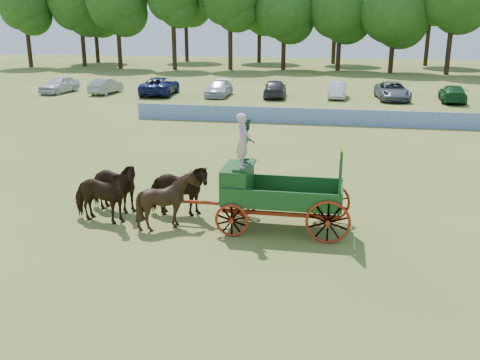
% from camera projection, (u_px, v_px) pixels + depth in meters
% --- Properties ---
extents(ground, '(160.00, 160.00, 0.00)m').
position_uv_depth(ground, '(344.00, 227.00, 17.77)').
color(ground, olive).
rests_on(ground, ground).
extents(horse_lead_left, '(2.33, 1.28, 1.88)m').
position_uv_depth(horse_lead_left, '(100.00, 196.00, 17.92)').
color(horse_lead_left, black).
rests_on(horse_lead_left, ground).
extents(horse_lead_right, '(2.39, 1.46, 1.88)m').
position_uv_depth(horse_lead_right, '(113.00, 187.00, 18.95)').
color(horse_lead_right, black).
rests_on(horse_lead_right, ground).
extents(horse_wheel_left, '(1.90, 1.74, 1.88)m').
position_uv_depth(horse_wheel_left, '(168.00, 201.00, 17.50)').
color(horse_wheel_left, black).
rests_on(horse_wheel_left, ground).
extents(horse_wheel_right, '(2.30, 1.19, 1.88)m').
position_uv_depth(horse_wheel_right, '(178.00, 190.00, 18.54)').
color(horse_wheel_right, black).
rests_on(horse_wheel_right, ground).
extents(farm_dray, '(6.00, 2.00, 3.86)m').
position_uv_depth(farm_dray, '(260.00, 180.00, 17.31)').
color(farm_dray, '#A62510').
rests_on(farm_dray, ground).
extents(sponsor_banner, '(26.00, 0.08, 1.05)m').
position_uv_depth(sponsor_banner, '(328.00, 117.00, 34.73)').
color(sponsor_banner, navy).
rests_on(sponsor_banner, ground).
extents(parked_cars, '(51.42, 6.37, 1.61)m').
position_uv_depth(parked_cars, '(326.00, 90.00, 45.93)').
color(parked_cars, silver).
rests_on(parked_cars, ground).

